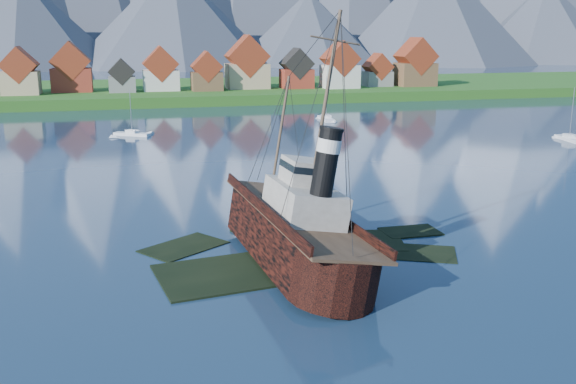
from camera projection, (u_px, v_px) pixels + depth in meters
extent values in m
plane|color=#182C43|center=(286.00, 259.00, 60.29)|extent=(1400.00, 1400.00, 0.00)
cube|color=black|center=(259.00, 273.00, 57.76)|extent=(19.08, 11.42, 1.00)
cube|color=black|center=(333.00, 245.00, 65.59)|extent=(15.15, 9.76, 1.00)
cube|color=black|center=(284.00, 233.00, 69.30)|extent=(11.45, 9.06, 1.00)
cube|color=black|center=(408.00, 256.00, 62.34)|extent=(10.27, 8.34, 1.00)
cube|color=black|center=(184.00, 251.00, 63.86)|extent=(9.42, 8.68, 1.00)
cube|color=black|center=(410.00, 235.00, 68.69)|extent=(6.00, 4.00, 1.00)
cube|color=#1F4E16|center=(165.00, 95.00, 220.13)|extent=(600.00, 80.00, 3.20)
cube|color=#3F3D38|center=(174.00, 107.00, 184.40)|extent=(600.00, 2.50, 2.00)
cube|color=tan|center=(21.00, 83.00, 189.43)|extent=(10.50, 9.00, 6.80)
cube|color=maroon|center=(19.00, 65.00, 188.16)|extent=(10.69, 9.18, 10.69)
cube|color=maroon|center=(72.00, 80.00, 198.40)|extent=(12.00, 8.50, 7.20)
cube|color=maroon|center=(71.00, 61.00, 197.01)|extent=(12.22, 8.67, 12.22)
cube|color=slate|center=(122.00, 84.00, 197.60)|extent=(8.00, 7.00, 4.80)
cube|color=black|center=(121.00, 72.00, 196.67)|extent=(8.15, 7.14, 8.15)
cube|color=beige|center=(161.00, 80.00, 203.11)|extent=(11.00, 9.50, 6.40)
cube|color=maroon|center=(160.00, 64.00, 201.87)|extent=(11.20, 9.69, 11.20)
cube|color=brown|center=(207.00, 81.00, 202.79)|extent=(9.50, 8.00, 5.80)
cube|color=maroon|center=(206.00, 66.00, 201.68)|extent=(9.67, 8.16, 9.67)
cube|color=tan|center=(247.00, 76.00, 210.60)|extent=(13.50, 10.00, 8.00)
cube|color=maroon|center=(247.00, 56.00, 209.05)|extent=(13.75, 10.20, 13.75)
cube|color=maroon|center=(297.00, 79.00, 211.85)|extent=(10.00, 8.50, 6.20)
cube|color=black|center=(297.00, 64.00, 210.67)|extent=(10.18, 8.67, 10.18)
cube|color=beige|center=(340.00, 76.00, 212.24)|extent=(11.50, 9.00, 7.50)
cube|color=maroon|center=(340.00, 59.00, 210.84)|extent=(11.71, 9.18, 11.71)
cube|color=slate|center=(377.00, 79.00, 219.91)|extent=(9.00, 7.50, 5.00)
cube|color=maroon|center=(378.00, 67.00, 218.92)|extent=(9.16, 7.65, 9.16)
cube|color=brown|center=(415.00, 74.00, 220.82)|extent=(12.50, 10.00, 7.80)
cube|color=maroon|center=(416.00, 56.00, 219.34)|extent=(12.73, 10.20, 12.73)
cone|color=#2D333D|center=(23.00, 22.00, 388.59)|extent=(120.00, 120.00, 58.00)
cone|color=#2D333D|center=(174.00, 16.00, 404.59)|extent=(136.00, 136.00, 66.00)
cone|color=#2D333D|center=(309.00, 30.00, 431.94)|extent=(110.00, 110.00, 50.00)
cone|color=#2D333D|center=(434.00, 11.00, 447.77)|extent=(150.00, 150.00, 75.00)
cone|color=#2D333D|center=(544.00, 23.00, 472.18)|extent=(124.00, 124.00, 60.00)
cube|color=black|center=(289.00, 238.00, 59.35)|extent=(7.07, 20.37, 4.24)
cone|color=black|center=(260.00, 202.00, 71.77)|extent=(7.07, 7.07, 7.07)
cylinder|color=black|center=(322.00, 277.00, 49.77)|extent=(7.07, 7.07, 4.24)
cube|color=#4C3826|center=(289.00, 215.00, 58.81)|extent=(6.93, 26.88, 0.25)
cube|color=black|center=(253.00, 212.00, 57.88)|extent=(0.20, 26.03, 0.91)
cube|color=black|center=(324.00, 208.00, 59.52)|extent=(0.20, 26.03, 0.91)
cube|color=#ADA89E|center=(293.00, 203.00, 57.02)|extent=(5.25, 8.59, 3.03)
cube|color=#ADA89E|center=(290.00, 172.00, 57.34)|extent=(3.64, 4.04, 2.22)
cylinder|color=black|center=(304.00, 162.00, 52.84)|extent=(1.92, 1.92, 5.66)
cylinder|color=silver|center=(304.00, 145.00, 52.50)|extent=(2.02, 2.02, 1.11)
cylinder|color=#473828|center=(269.00, 135.00, 64.93)|extent=(0.28, 0.28, 12.13)
cylinder|color=#473828|center=(297.00, 87.00, 53.59)|extent=(0.32, 0.32, 13.14)
cube|color=silver|center=(132.00, 135.00, 133.07)|extent=(7.71, 5.79, 1.05)
cube|color=silver|center=(132.00, 131.00, 132.87)|extent=(2.78, 2.62, 0.61)
cylinder|color=gray|center=(131.00, 111.00, 131.85)|extent=(0.12, 0.12, 9.07)
cube|color=silver|center=(569.00, 140.00, 126.94)|extent=(3.04, 8.20, 1.13)
cube|color=silver|center=(570.00, 136.00, 126.72)|extent=(2.04, 2.45, 0.66)
cylinder|color=gray|center=(572.00, 113.00, 125.62)|extent=(0.13, 0.13, 9.79)
cube|color=silver|center=(326.00, 120.00, 156.68)|extent=(3.21, 9.74, 1.15)
cube|color=silver|center=(326.00, 116.00, 156.46)|extent=(2.33, 2.85, 0.67)
cylinder|color=gray|center=(326.00, 97.00, 155.34)|extent=(0.13, 0.13, 9.96)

